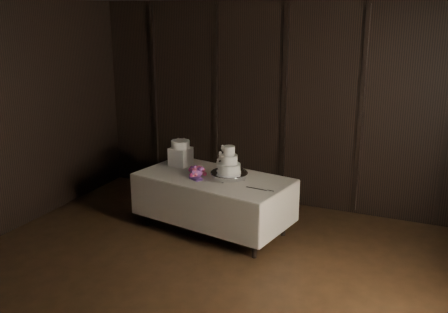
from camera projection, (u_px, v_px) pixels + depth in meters
room at (163, 174)px, 4.23m from camera, size 6.08×7.08×3.08m
display_table at (214, 201)px, 6.61m from camera, size 2.14×1.37×0.76m
cake_stand at (229, 176)px, 6.40m from camera, size 0.53×0.53×0.09m
wedding_cake at (227, 162)px, 6.35m from camera, size 0.33×0.29×0.35m
bouquet at (196, 172)px, 6.50m from camera, size 0.43×0.47×0.18m
box_pedestal at (181, 156)px, 6.97m from camera, size 0.29×0.29×0.25m
small_cake at (180, 144)px, 6.92m from camera, size 0.28×0.28×0.10m
cake_knife at (256, 189)px, 6.04m from camera, size 0.37×0.06×0.01m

